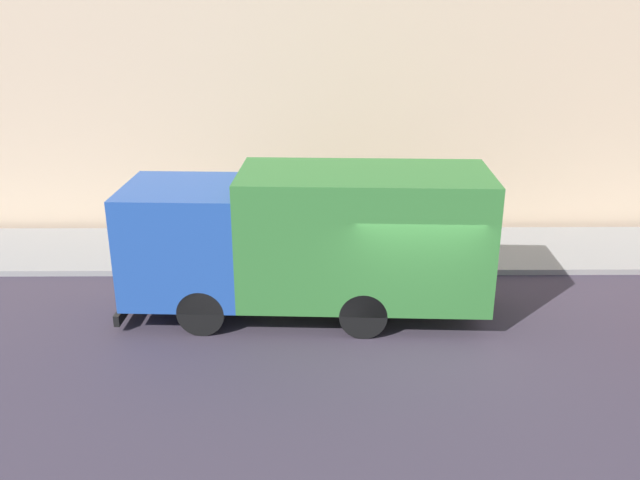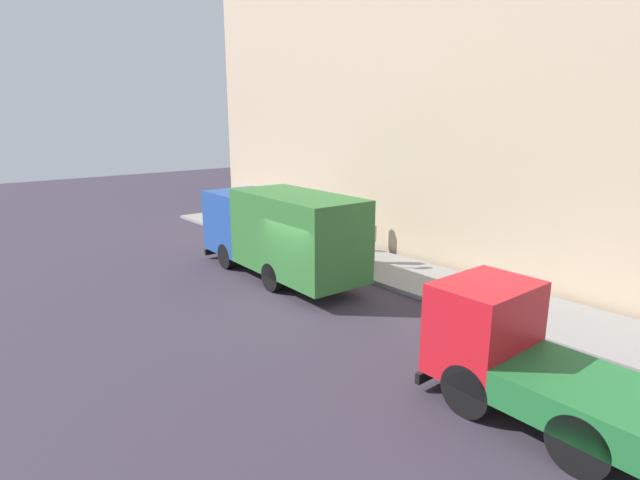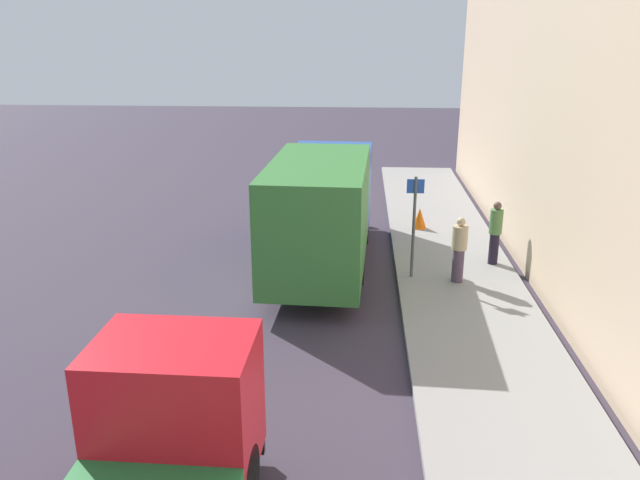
{
  "view_description": "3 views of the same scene",
  "coord_description": "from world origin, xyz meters",
  "px_view_note": "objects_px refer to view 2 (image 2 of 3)",
  "views": [
    {
      "loc": [
        -12.4,
        2.02,
        6.69
      ],
      "look_at": [
        1.15,
        1.93,
        1.64
      ],
      "focal_mm": 37.73,
      "sensor_mm": 36.0,
      "label": 1
    },
    {
      "loc": [
        -9.24,
        -12.33,
        5.73
      ],
      "look_at": [
        1.14,
        0.05,
        1.77
      ],
      "focal_mm": 28.14,
      "sensor_mm": 36.0,
      "label": 2
    },
    {
      "loc": [
        1.95,
        -14.29,
        6.33
      ],
      "look_at": [
        0.98,
        0.95,
        1.19
      ],
      "focal_mm": 35.28,
      "sensor_mm": 36.0,
      "label": 3
    }
  ],
  "objects_px": {
    "small_flatbed_truck": "(530,361)",
    "pedestrian_standing": "(371,241)",
    "street_sign_post": "(345,227)",
    "pedestrian_walking": "(368,230)",
    "traffic_cone_orange": "(290,236)",
    "large_utility_truck": "(279,230)"
  },
  "relations": [
    {
      "from": "pedestrian_standing",
      "to": "traffic_cone_orange",
      "type": "distance_m",
      "value": 4.61
    },
    {
      "from": "street_sign_post",
      "to": "large_utility_truck",
      "type": "bearing_deg",
      "value": 158.75
    },
    {
      "from": "large_utility_truck",
      "to": "street_sign_post",
      "type": "relative_size",
      "value": 2.93
    },
    {
      "from": "street_sign_post",
      "to": "traffic_cone_orange",
      "type": "bearing_deg",
      "value": 82.41
    },
    {
      "from": "pedestrian_standing",
      "to": "traffic_cone_orange",
      "type": "relative_size",
      "value": 2.55
    },
    {
      "from": "street_sign_post",
      "to": "pedestrian_walking",
      "type": "bearing_deg",
      "value": 25.17
    },
    {
      "from": "large_utility_truck",
      "to": "pedestrian_walking",
      "type": "bearing_deg",
      "value": 4.48
    },
    {
      "from": "small_flatbed_truck",
      "to": "street_sign_post",
      "type": "xyz_separation_m",
      "value": [
        3.83,
        9.41,
        0.56
      ]
    },
    {
      "from": "pedestrian_walking",
      "to": "street_sign_post",
      "type": "height_order",
      "value": "street_sign_post"
    },
    {
      "from": "large_utility_truck",
      "to": "pedestrian_standing",
      "type": "distance_m",
      "value": 3.81
    },
    {
      "from": "pedestrian_standing",
      "to": "pedestrian_walking",
      "type": "bearing_deg",
      "value": 82.24
    },
    {
      "from": "small_flatbed_truck",
      "to": "street_sign_post",
      "type": "relative_size",
      "value": 1.91
    },
    {
      "from": "pedestrian_standing",
      "to": "street_sign_post",
      "type": "xyz_separation_m",
      "value": [
        -1.15,
        0.28,
        0.68
      ]
    },
    {
      "from": "small_flatbed_truck",
      "to": "pedestrian_standing",
      "type": "relative_size",
      "value": 2.98
    },
    {
      "from": "large_utility_truck",
      "to": "street_sign_post",
      "type": "xyz_separation_m",
      "value": [
        2.39,
        -0.93,
        -0.05
      ]
    },
    {
      "from": "small_flatbed_truck",
      "to": "traffic_cone_orange",
      "type": "xyz_separation_m",
      "value": [
        4.4,
        13.66,
        -0.68
      ]
    },
    {
      "from": "pedestrian_walking",
      "to": "street_sign_post",
      "type": "distance_m",
      "value": 2.64
    },
    {
      "from": "small_flatbed_truck",
      "to": "pedestrian_standing",
      "type": "xyz_separation_m",
      "value": [
        4.98,
        9.13,
        -0.12
      ]
    },
    {
      "from": "pedestrian_walking",
      "to": "street_sign_post",
      "type": "relative_size",
      "value": 0.66
    },
    {
      "from": "large_utility_truck",
      "to": "traffic_cone_orange",
      "type": "distance_m",
      "value": 4.63
    },
    {
      "from": "small_flatbed_truck",
      "to": "pedestrian_walking",
      "type": "relative_size",
      "value": 2.89
    },
    {
      "from": "pedestrian_walking",
      "to": "traffic_cone_orange",
      "type": "distance_m",
      "value": 3.67
    }
  ]
}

